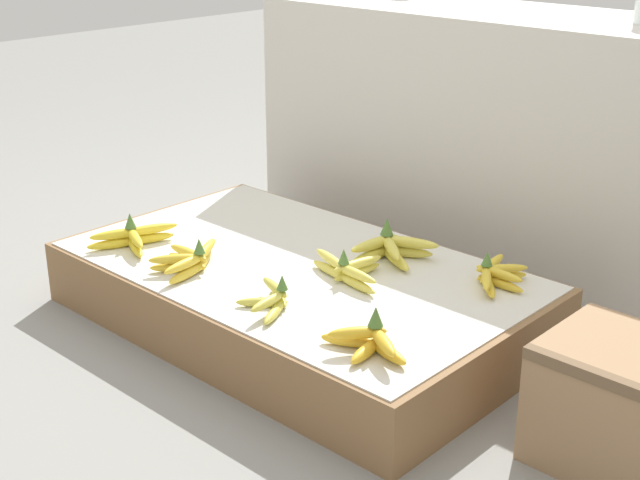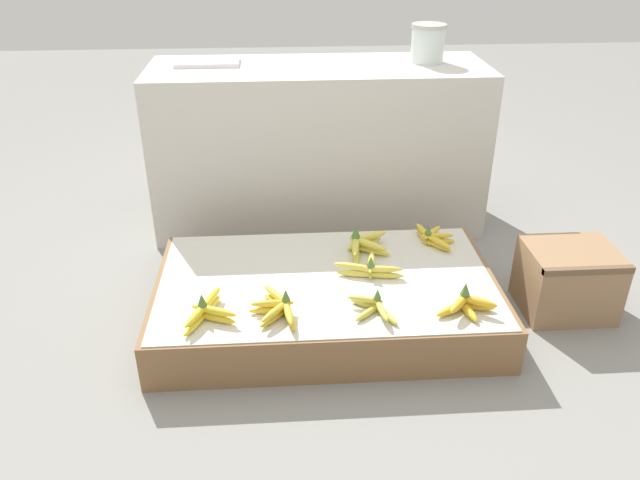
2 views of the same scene
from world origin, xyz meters
The scene contains 11 objects.
ground_plane centered at (0.00, 0.00, 0.00)m, with size 10.00×10.00×0.00m, color gray.
display_platform centered at (0.00, 0.00, 0.09)m, with size 1.23×0.73×0.17m.
back_vendor_table centered at (0.03, 0.83, 0.37)m, with size 1.49×0.51×0.75m.
wooden_crate centered at (0.91, 0.00, 0.13)m, with size 0.32×0.27×0.26m.
banana_bunch_front_left centered at (-0.41, -0.22, 0.20)m, with size 0.18×0.24×0.09m.
banana_bunch_front_midleft centered at (-0.17, -0.21, 0.20)m, with size 0.16×0.24×0.09m.
banana_bunch_front_midright centered at (0.14, -0.23, 0.20)m, with size 0.16×0.17×0.08m.
banana_bunch_front_right centered at (0.45, -0.24, 0.20)m, with size 0.22×0.13×0.10m.
banana_bunch_middle_midright centered at (0.16, 0.02, 0.20)m, with size 0.25×0.15×0.09m.
banana_bunch_back_midright centered at (0.16, 0.19, 0.21)m, with size 0.18×0.20×0.11m.
banana_bunch_back_right centered at (0.44, 0.24, 0.20)m, with size 0.14×0.22×0.08m.
Camera 1 is at (1.50, -1.51, 1.07)m, focal length 50.00 mm.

